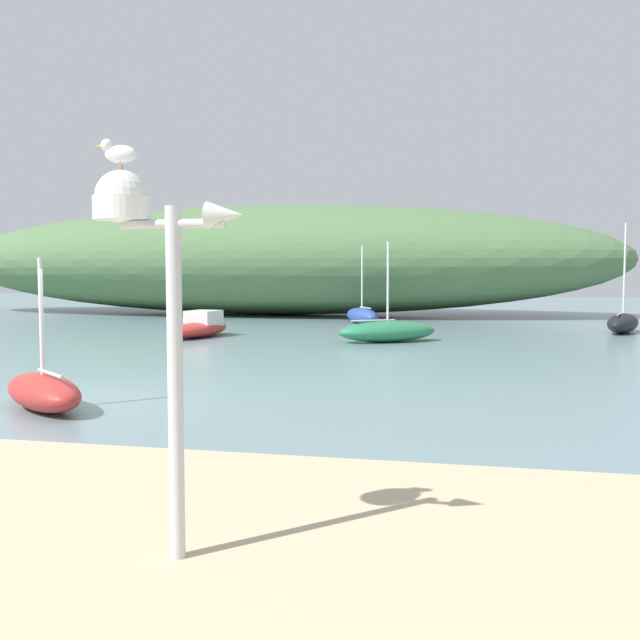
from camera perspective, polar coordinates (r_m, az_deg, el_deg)
name	(u,v)px	position (r m, az deg, el deg)	size (l,w,h in m)	color
ground_plane	(75,402)	(13.74, -19.71, -6.46)	(120.00, 120.00, 0.00)	gray
distant_hill	(269,260)	(40.11, -4.28, 4.98)	(40.11, 11.10, 6.27)	#517547
mast_structure	(145,248)	(5.47, -14.39, 5.78)	(1.20, 0.44, 3.02)	silver
seagull_on_radar	(119,152)	(5.63, -16.38, 13.24)	(0.34, 0.15, 0.24)	orange
sailboat_off_point	(623,323)	(30.09, 23.88, -0.21)	(2.16, 3.39, 4.40)	black
sailboat_centre_water	(362,315)	(32.57, 3.50, 0.39)	(2.42, 3.28, 3.71)	#2D4C9E
sailboat_east_reach	(44,391)	(13.18, -22.00, -5.52)	(2.67, 2.41, 2.69)	#B72D28
sailboat_far_right	(388,331)	(24.10, 5.63, -0.93)	(3.80, 2.99, 3.50)	#287A4C
motorboat_far_left	(200,327)	(26.26, -9.95, -0.57)	(1.84, 3.68, 0.98)	#B72D28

